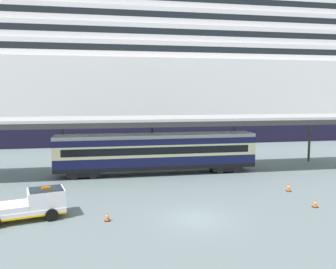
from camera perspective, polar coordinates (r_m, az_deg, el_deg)
ground_plane at (r=23.42m, az=4.68°, el=-13.61°), size 400.00×400.00×0.00m
cruise_ship at (r=71.14m, az=-18.84°, el=9.11°), size 150.79×31.53×35.09m
platform_canopy at (r=35.41m, az=-1.98°, el=2.48°), size 47.90×6.47×5.78m
train_carriage at (r=35.40m, az=-1.86°, el=-2.83°), size 20.14×2.81×4.11m
service_truck at (r=24.74m, az=-21.49°, el=-10.53°), size 5.54×3.23×2.02m
traffic_cone_near at (r=23.22m, az=-9.92°, el=-13.09°), size 0.36×0.36×0.61m
traffic_cone_mid at (r=27.59m, az=23.00°, el=-10.35°), size 0.36×0.36×0.59m
traffic_cone_far at (r=31.14m, az=19.17°, el=-8.15°), size 0.36×0.36×0.73m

